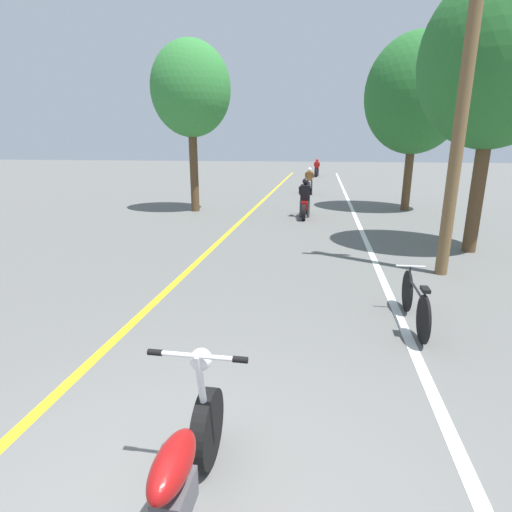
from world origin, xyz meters
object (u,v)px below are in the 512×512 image
at_px(utility_pole, 465,86).
at_px(motorcycle_rider_lead, 305,203).
at_px(motorcycle_rider_mid, 309,184).
at_px(motorcycle_foreground, 177,488).
at_px(bicycle_parked, 415,302).
at_px(motorcycle_rider_far, 317,170).
at_px(roadside_tree_right_far, 416,95).
at_px(roadside_tree_right_near, 497,61).
at_px(roadside_tree_left, 191,90).

height_order(utility_pole, motorcycle_rider_lead, utility_pole).
distance_m(motorcycle_rider_lead, motorcycle_rider_mid, 7.44).
bearing_deg(motorcycle_rider_mid, motorcycle_rider_lead, -89.20).
distance_m(motorcycle_foreground, bicycle_parked, 4.39).
xyz_separation_m(motorcycle_rider_far, bicycle_parked, (1.89, -28.18, -0.17)).
height_order(motorcycle_foreground, bicycle_parked, motorcycle_foreground).
relative_size(utility_pole, motorcycle_rider_far, 3.26).
bearing_deg(roadside_tree_right_far, bicycle_parked, -99.89).
bearing_deg(motorcycle_foreground, motorcycle_rider_mid, 89.50).
bearing_deg(roadside_tree_right_far, motorcycle_rider_mid, 128.04).
bearing_deg(utility_pole, bicycle_parked, -112.48).
relative_size(roadside_tree_right_near, motorcycle_rider_lead, 3.29).
bearing_deg(roadside_tree_right_far, utility_pole, -95.70).
height_order(roadside_tree_left, motorcycle_rider_lead, roadside_tree_left).
relative_size(utility_pole, roadside_tree_left, 1.12).
bearing_deg(motorcycle_rider_far, bicycle_parked, -86.17).
xyz_separation_m(roadside_tree_left, motorcycle_rider_far, (4.49, 18.62, -3.98)).
height_order(roadside_tree_right_near, roadside_tree_right_far, roadside_tree_right_far).
bearing_deg(utility_pole, motorcycle_rider_mid, 103.18).
relative_size(motorcycle_rider_mid, motorcycle_rider_far, 0.98).
xyz_separation_m(motorcycle_rider_lead, motorcycle_rider_mid, (-0.10, 7.44, -0.01)).
bearing_deg(roadside_tree_left, motorcycle_foreground, -72.88).
height_order(motorcycle_rider_lead, motorcycle_rider_far, same).
distance_m(roadside_tree_right_far, motorcycle_rider_far, 17.90).
relative_size(motorcycle_foreground, bicycle_parked, 1.22).
bearing_deg(utility_pole, motorcycle_rider_far, 96.65).
distance_m(motorcycle_rider_lead, bicycle_parked, 9.07).
relative_size(utility_pole, roadside_tree_right_near, 1.12).
xyz_separation_m(motorcycle_foreground, bicycle_parked, (2.28, 3.76, -0.07)).
bearing_deg(motorcycle_rider_far, motorcycle_rider_lead, -90.34).
bearing_deg(roadside_tree_right_near, motorcycle_rider_far, 100.04).
height_order(roadside_tree_right_near, roadside_tree_left, roadside_tree_right_near).
distance_m(utility_pole, roadside_tree_right_near, 2.45).
distance_m(motorcycle_rider_mid, bicycle_parked, 16.42).
relative_size(roadside_tree_right_near, motorcycle_rider_far, 2.92).
height_order(motorcycle_foreground, motorcycle_rider_lead, motorcycle_rider_lead).
height_order(roadside_tree_right_near, motorcycle_rider_far, roadside_tree_right_near).
xyz_separation_m(roadside_tree_left, motorcycle_foreground, (4.10, -13.32, -4.08)).
xyz_separation_m(motorcycle_rider_lead, bicycle_parked, (2.00, -8.85, -0.18)).
relative_size(roadside_tree_right_near, roadside_tree_left, 1.01).
bearing_deg(bicycle_parked, roadside_tree_right_far, 80.11).
height_order(roadside_tree_left, motorcycle_rider_far, roadside_tree_left).
bearing_deg(bicycle_parked, roadside_tree_left, 123.71).
relative_size(utility_pole, roadside_tree_right_far, 1.07).
distance_m(roadside_tree_left, motorcycle_rider_lead, 5.96).
bearing_deg(motorcycle_foreground, roadside_tree_left, 107.12).
distance_m(motorcycle_foreground, motorcycle_rider_lead, 12.61).
bearing_deg(bicycle_parked, motorcycle_rider_far, 93.83).
xyz_separation_m(roadside_tree_right_near, motorcycle_rider_far, (-4.17, 23.53, -3.83)).
height_order(roadside_tree_right_near, motorcycle_rider_mid, roadside_tree_right_near).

